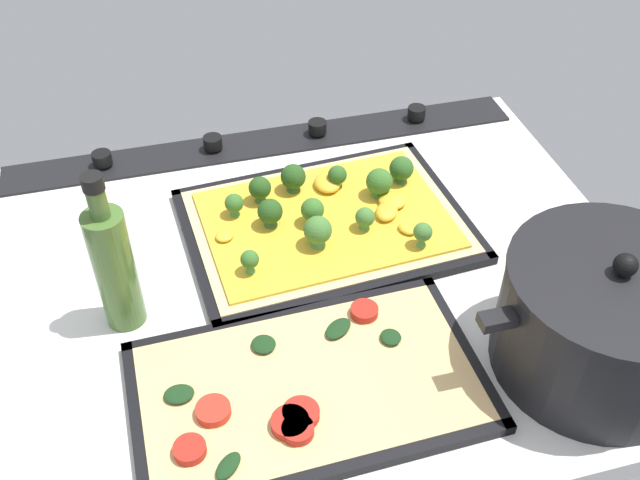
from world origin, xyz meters
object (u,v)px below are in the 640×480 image
broccoli_pizza (327,216)px  cooking_pot (605,320)px  veggie_pizza_back (305,386)px  oil_bottle (114,266)px  baking_tray_back (309,388)px  baking_tray_front (326,227)px

broccoli_pizza → cooking_pot: (-21.90, 28.98, 4.82)cm
veggie_pizza_back → oil_bottle: (17.39, -15.51, 7.35)cm
baking_tray_back → oil_bottle: (17.86, -15.32, 8.04)cm
cooking_pot → oil_bottle: (48.59, -19.31, 1.70)cm
baking_tray_back → veggie_pizza_back: size_ratio=1.07×
oil_bottle → baking_tray_front: bearing=-160.8°
baking_tray_front → oil_bottle: 29.12cm
baking_tray_back → oil_bottle: size_ratio=1.82×
baking_tray_front → baking_tray_back: same height
baking_tray_back → broccoli_pizza: bearing=-109.5°
oil_bottle → baking_tray_back: bearing=139.4°
baking_tray_back → oil_bottle: 24.87cm
baking_tray_front → cooking_pot: bearing=127.8°
cooking_pot → oil_bottle: size_ratio=1.41×
baking_tray_front → veggie_pizza_back: (9.03, 24.73, 0.71)cm
baking_tray_front → baking_tray_back: 25.99cm
veggie_pizza_back → oil_bottle: size_ratio=1.70×
veggie_pizza_back → oil_bottle: 24.43cm
baking_tray_back → oil_bottle: oil_bottle is taller
broccoli_pizza → veggie_pizza_back: size_ratio=1.01×
broccoli_pizza → veggie_pizza_back: (9.29, 25.18, -0.83)cm
baking_tray_front → veggie_pizza_back: bearing=69.9°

